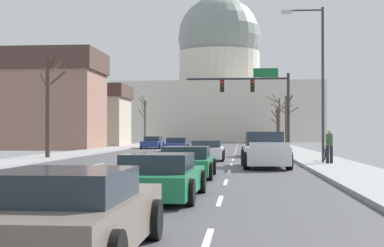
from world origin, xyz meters
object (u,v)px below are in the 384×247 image
(pickup_truck_near_02, at_px, (265,152))
(sedan_oncoming_01, at_px, (153,143))
(signal_gantry, at_px, (259,93))
(sedan_near_03, at_px, (187,163))
(street_lamp_right, at_px, (317,71))
(sedan_near_04, at_px, (160,178))
(bicycle_parked, at_px, (326,154))
(sedan_near_01, at_px, (207,151))
(sedan_near_00, at_px, (257,148))
(pedestrian_00, at_px, (329,144))
(sedan_near_05, at_px, (68,216))
(sedan_oncoming_00, at_px, (176,145))

(pickup_truck_near_02, xyz_separation_m, sedan_oncoming_01, (-10.23, 30.38, -0.17))
(signal_gantry, height_order, sedan_near_03, signal_gantry)
(street_lamp_right, height_order, sedan_oncoming_01, street_lamp_right)
(sedan_near_04, bearing_deg, sedan_near_03, 89.99)
(bicycle_parked, bearing_deg, sedan_oncoming_01, 117.41)
(signal_gantry, height_order, sedan_near_01, signal_gantry)
(street_lamp_right, distance_m, sedan_near_01, 8.49)
(sedan_oncoming_01, bearing_deg, sedan_near_00, -60.93)
(pedestrian_00, relative_size, bicycle_parked, 0.95)
(sedan_near_01, height_order, sedan_near_05, sedan_near_05)
(street_lamp_right, xyz_separation_m, sedan_oncoming_01, (-13.00, 28.19, -4.27))
(pedestrian_00, bearing_deg, sedan_near_01, 141.50)
(sedan_near_00, height_order, bicycle_parked, sedan_near_00)
(signal_gantry, height_order, street_lamp_right, street_lamp_right)
(sedan_near_01, height_order, pedestrian_00, pedestrian_00)
(street_lamp_right, bearing_deg, sedan_near_01, 144.37)
(pickup_truck_near_02, relative_size, pedestrian_00, 3.24)
(sedan_oncoming_00, bearing_deg, bicycle_parked, -60.06)
(sedan_near_00, bearing_deg, sedan_near_03, -99.63)
(pedestrian_00, bearing_deg, sedan_near_03, -130.42)
(sedan_oncoming_00, height_order, bicycle_parked, sedan_oncoming_00)
(sedan_near_00, bearing_deg, street_lamp_right, -73.99)
(sedan_near_01, relative_size, pedestrian_00, 2.68)
(signal_gantry, distance_m, sedan_near_00, 6.08)
(pedestrian_00, distance_m, bicycle_parked, 2.74)
(street_lamp_right, height_order, sedan_oncoming_00, street_lamp_right)
(signal_gantry, xyz_separation_m, sedan_near_05, (-3.63, -36.57, -4.15))
(sedan_near_01, distance_m, sedan_oncoming_01, 24.93)
(street_lamp_right, xyz_separation_m, sedan_near_03, (-5.95, -8.37, -4.30))
(sedan_near_04, bearing_deg, signal_gantry, 83.52)
(street_lamp_right, relative_size, bicycle_parked, 4.52)
(sedan_near_05, distance_m, sedan_oncoming_00, 41.93)
(street_lamp_right, height_order, sedan_near_03, street_lamp_right)
(signal_gantry, distance_m, bicycle_parked, 13.63)
(signal_gantry, xyz_separation_m, bicycle_parked, (3.26, -12.54, -4.24))
(sedan_near_01, bearing_deg, bicycle_parked, -20.26)
(sedan_oncoming_01, bearing_deg, sedan_near_03, -79.08)
(pedestrian_00, bearing_deg, street_lamp_right, 118.98)
(street_lamp_right, bearing_deg, pickup_truck_near_02, -141.76)
(pickup_truck_near_02, xyz_separation_m, sedan_near_05, (-3.44, -20.02, -0.18))
(sedan_near_05, bearing_deg, pickup_truck_near_02, 80.26)
(sedan_near_05, xyz_separation_m, sedan_oncoming_00, (-3.34, 41.79, -0.01))
(sedan_near_05, height_order, pedestrian_00, pedestrian_00)
(street_lamp_right, xyz_separation_m, sedan_near_00, (-2.85, 9.92, -4.27))
(signal_gantry, bearing_deg, sedan_near_04, -96.48)
(street_lamp_right, relative_size, sedan_near_01, 1.76)
(pickup_truck_near_02, bearing_deg, bicycle_parked, 49.31)
(sedan_near_01, distance_m, pedestrian_00, 8.23)
(signal_gantry, height_order, pickup_truck_near_02, signal_gantry)
(sedan_near_04, bearing_deg, sedan_near_05, -92.17)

